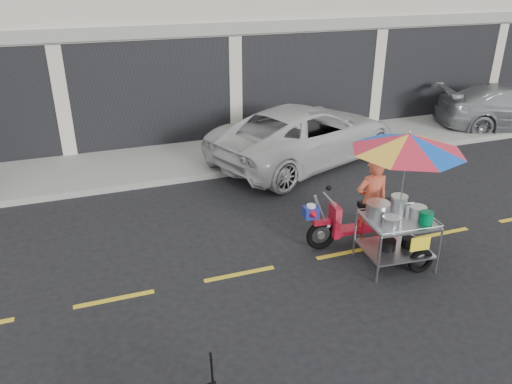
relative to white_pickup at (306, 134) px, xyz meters
name	(u,v)px	position (x,y,z in m)	size (l,w,h in m)	color
ground	(347,253)	(-1.18, -4.37, -0.72)	(90.00, 90.00, 0.00)	black
sidewalk	(247,149)	(-1.18, 1.13, -0.65)	(45.00, 3.00, 0.15)	gray
centerline	(347,252)	(-1.18, -4.37, -0.72)	(42.00, 0.10, 0.01)	gold
white_pickup	(306,134)	(0.00, 0.00, 0.00)	(2.39, 5.19, 1.44)	silver
food_vendor_rig	(392,177)	(-0.63, -4.62, 0.74)	(2.31, 1.99, 2.33)	black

